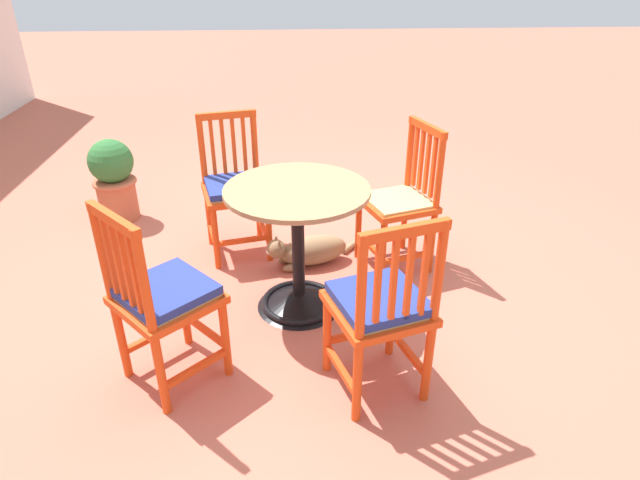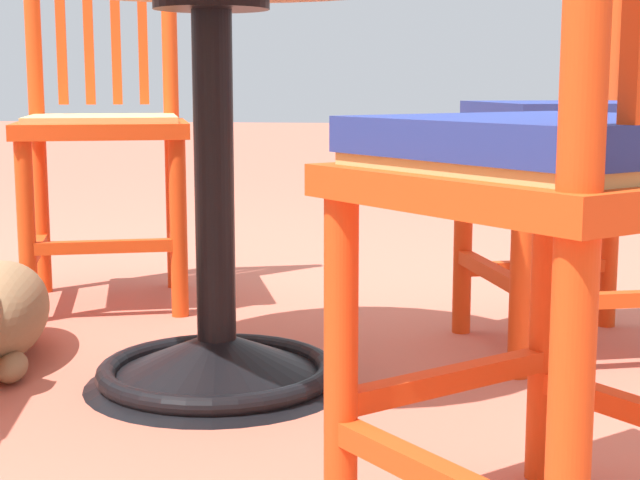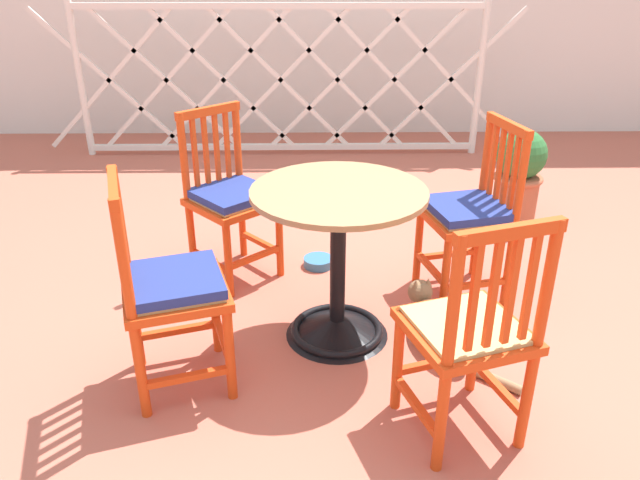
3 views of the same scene
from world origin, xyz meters
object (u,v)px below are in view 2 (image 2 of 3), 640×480
object	(u,v)px
cafe_table	(215,229)
orange_chair_facing_out	(577,172)
orange_chair_near_fence	(103,127)
orange_chair_by_planter	(585,131)

from	to	relation	value
cafe_table	orange_chair_facing_out	distance (m)	0.84
orange_chair_facing_out	orange_chair_near_fence	xyz separation A→B (m)	(0.98, -1.26, -0.01)
cafe_table	orange_chair_by_planter	size ratio (longest dim) A/B	0.83
cafe_table	orange_chair_near_fence	xyz separation A→B (m)	(0.43, -0.64, 0.15)
orange_chair_near_fence	orange_chair_facing_out	bearing A→B (deg)	127.93
orange_chair_facing_out	orange_chair_by_planter	bearing A→B (deg)	-97.72
cafe_table	orange_chair_near_fence	distance (m)	0.79
orange_chair_near_fence	orange_chair_by_planter	bearing A→B (deg)	164.49
orange_chair_facing_out	orange_chair_by_planter	distance (m)	0.96
cafe_table	orange_chair_facing_out	world-z (taller)	orange_chair_facing_out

